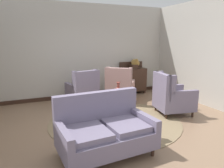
{
  "coord_description": "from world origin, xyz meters",
  "views": [
    {
      "loc": [
        -1.96,
        -4.07,
        1.91
      ],
      "look_at": [
        -0.05,
        0.37,
        0.89
      ],
      "focal_mm": 34.04,
      "sensor_mm": 36.0,
      "label": 1
    }
  ],
  "objects_px": {
    "settee": "(105,131)",
    "armchair_far_left": "(83,90)",
    "coffee_table": "(117,101)",
    "sideboard": "(133,79)",
    "armchair_foreground_right": "(171,97)",
    "gramophone": "(136,62)",
    "armchair_back_corner": "(120,88)",
    "porcelain_vase": "(118,92)"
  },
  "relations": [
    {
      "from": "armchair_back_corner",
      "to": "sideboard",
      "type": "distance_m",
      "value": 1.23
    },
    {
      "from": "settee",
      "to": "armchair_far_left",
      "type": "xyz_separation_m",
      "value": [
        0.43,
        2.83,
        0.03
      ]
    },
    {
      "from": "coffee_table",
      "to": "porcelain_vase",
      "type": "height_order",
      "value": "porcelain_vase"
    },
    {
      "from": "armchair_foreground_right",
      "to": "gramophone",
      "type": "relative_size",
      "value": 2.26
    },
    {
      "from": "armchair_foreground_right",
      "to": "settee",
      "type": "bearing_deg",
      "value": 127.19
    },
    {
      "from": "armchair_back_corner",
      "to": "armchair_far_left",
      "type": "distance_m",
      "value": 1.12
    },
    {
      "from": "armchair_back_corner",
      "to": "armchair_foreground_right",
      "type": "relative_size",
      "value": 1.1
    },
    {
      "from": "armchair_foreground_right",
      "to": "armchair_back_corner",
      "type": "bearing_deg",
      "value": 38.19
    },
    {
      "from": "settee",
      "to": "armchair_far_left",
      "type": "relative_size",
      "value": 1.52
    },
    {
      "from": "gramophone",
      "to": "sideboard",
      "type": "bearing_deg",
      "value": 118.04
    },
    {
      "from": "armchair_far_left",
      "to": "armchair_back_corner",
      "type": "bearing_deg",
      "value": 158.41
    },
    {
      "from": "armchair_back_corner",
      "to": "coffee_table",
      "type": "bearing_deg",
      "value": 97.49
    },
    {
      "from": "armchair_back_corner",
      "to": "porcelain_vase",
      "type": "bearing_deg",
      "value": 99.21
    },
    {
      "from": "porcelain_vase",
      "to": "sideboard",
      "type": "bearing_deg",
      "value": 52.71
    },
    {
      "from": "settee",
      "to": "armchair_far_left",
      "type": "height_order",
      "value": "armchair_far_left"
    },
    {
      "from": "armchair_foreground_right",
      "to": "porcelain_vase",
      "type": "bearing_deg",
      "value": 87.12
    },
    {
      "from": "porcelain_vase",
      "to": "armchair_foreground_right",
      "type": "distance_m",
      "value": 1.41
    },
    {
      "from": "porcelain_vase",
      "to": "gramophone",
      "type": "distance_m",
      "value": 2.48
    },
    {
      "from": "sideboard",
      "to": "gramophone",
      "type": "xyz_separation_m",
      "value": [
        0.05,
        -0.09,
        0.62
      ]
    },
    {
      "from": "coffee_table",
      "to": "gramophone",
      "type": "distance_m",
      "value": 2.59
    },
    {
      "from": "coffee_table",
      "to": "armchair_back_corner",
      "type": "height_order",
      "value": "armchair_back_corner"
    },
    {
      "from": "armchair_far_left",
      "to": "settee",
      "type": "bearing_deg",
      "value": 71.06
    },
    {
      "from": "armchair_foreground_right",
      "to": "armchair_far_left",
      "type": "bearing_deg",
      "value": 58.48
    },
    {
      "from": "porcelain_vase",
      "to": "settee",
      "type": "distance_m",
      "value": 1.76
    },
    {
      "from": "porcelain_vase",
      "to": "armchair_back_corner",
      "type": "bearing_deg",
      "value": 62.71
    },
    {
      "from": "settee",
      "to": "gramophone",
      "type": "xyz_separation_m",
      "value": [
        2.48,
        3.35,
        0.73
      ]
    },
    {
      "from": "sideboard",
      "to": "armchair_foreground_right",
      "type": "bearing_deg",
      "value": -93.66
    },
    {
      "from": "coffee_table",
      "to": "gramophone",
      "type": "bearing_deg",
      "value": 49.94
    },
    {
      "from": "porcelain_vase",
      "to": "gramophone",
      "type": "relative_size",
      "value": 0.82
    },
    {
      "from": "sideboard",
      "to": "gramophone",
      "type": "height_order",
      "value": "gramophone"
    },
    {
      "from": "armchair_far_left",
      "to": "armchair_foreground_right",
      "type": "bearing_deg",
      "value": 127.45
    },
    {
      "from": "armchair_far_left",
      "to": "gramophone",
      "type": "relative_size",
      "value": 2.19
    },
    {
      "from": "coffee_table",
      "to": "porcelain_vase",
      "type": "bearing_deg",
      "value": 18.14
    },
    {
      "from": "porcelain_vase",
      "to": "armchair_foreground_right",
      "type": "xyz_separation_m",
      "value": [
        1.35,
        -0.33,
        -0.21
      ]
    },
    {
      "from": "armchair_far_left",
      "to": "armchair_foreground_right",
      "type": "relative_size",
      "value": 0.97
    },
    {
      "from": "armchair_back_corner",
      "to": "sideboard",
      "type": "relative_size",
      "value": 1.06
    },
    {
      "from": "coffee_table",
      "to": "sideboard",
      "type": "bearing_deg",
      "value": 51.97
    },
    {
      "from": "coffee_table",
      "to": "armchair_far_left",
      "type": "height_order",
      "value": "armchair_far_left"
    },
    {
      "from": "coffee_table",
      "to": "settee",
      "type": "xyz_separation_m",
      "value": [
        -0.88,
        -1.45,
        -0.02
      ]
    },
    {
      "from": "coffee_table",
      "to": "gramophone",
      "type": "height_order",
      "value": "gramophone"
    },
    {
      "from": "armchair_back_corner",
      "to": "gramophone",
      "type": "distance_m",
      "value": 1.39
    },
    {
      "from": "gramophone",
      "to": "coffee_table",
      "type": "bearing_deg",
      "value": -130.06
    }
  ]
}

